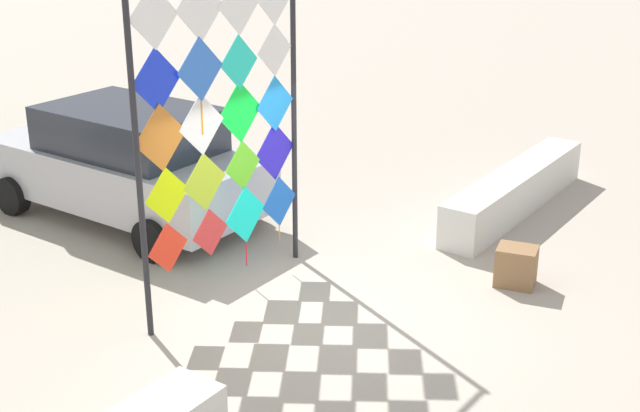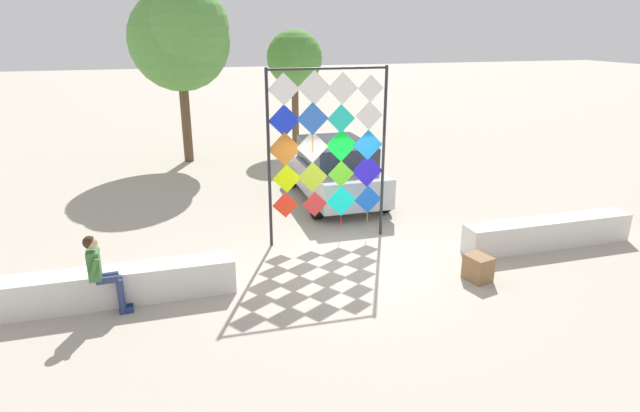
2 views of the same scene
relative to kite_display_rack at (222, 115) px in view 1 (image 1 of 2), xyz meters
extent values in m
plane|color=#ADA393|center=(0.13, -1.37, -2.32)|extent=(120.00, 120.00, 0.00)
cube|color=silver|center=(4.80, -1.80, -1.99)|extent=(4.19, 0.58, 0.66)
cylinder|color=#232328|center=(-1.35, 0.04, -0.30)|extent=(0.07, 0.07, 4.05)
cylinder|color=#232328|center=(1.36, -0.04, -0.30)|extent=(0.07, 0.07, 4.05)
cube|color=red|center=(-1.00, 0.03, -1.36)|extent=(0.62, 0.03, 0.62)
cube|color=red|center=(-0.31, 0.00, -1.39)|extent=(0.61, 0.03, 0.61)
cube|color=#0EF4DF|center=(0.34, -0.02, -1.36)|extent=(0.75, 0.03, 0.75)
cylinder|color=red|center=(0.34, -0.01, -1.91)|extent=(0.02, 0.02, 0.34)
cube|color=blue|center=(1.01, -0.04, -1.39)|extent=(0.69, 0.03, 0.69)
cylinder|color=orange|center=(1.01, -0.03, -1.84)|extent=(0.02, 0.02, 0.22)
cube|color=#D1F209|center=(-0.95, 0.03, -0.73)|extent=(0.67, 0.03, 0.67)
cube|color=#ACCE27|center=(-0.35, 0.01, -0.74)|extent=(0.72, 0.03, 0.72)
cube|color=#5DD624|center=(0.33, -0.01, -0.71)|extent=(0.64, 0.03, 0.64)
cylinder|color=#A316E5|center=(0.33, 0.00, -1.14)|extent=(0.02, 0.02, 0.21)
cube|color=#261BD1|center=(0.98, -0.01, -0.69)|extent=(0.77, 0.03, 0.77)
cube|color=orange|center=(-0.98, 0.04, -0.05)|extent=(0.77, 0.03, 0.77)
cube|color=white|center=(-0.35, 0.01, -0.04)|extent=(0.73, 0.03, 0.73)
cube|color=#0EF73B|center=(0.33, 0.01, -0.04)|extent=(0.77, 0.03, 0.77)
cube|color=#1C90F2|center=(0.97, -0.03, -0.06)|extent=(0.72, 0.03, 0.72)
cube|color=#1733E9|center=(-0.98, 0.05, 0.58)|extent=(0.72, 0.03, 0.72)
cube|color=blue|center=(-0.35, -0.01, 0.61)|extent=(0.73, 0.03, 0.73)
cylinder|color=orange|center=(-0.35, 0.00, 0.04)|extent=(0.02, 0.02, 0.40)
cube|color=#20DDC7|center=(0.31, -0.02, 0.58)|extent=(0.66, 0.03, 0.66)
cube|color=white|center=(0.98, -0.03, 0.62)|extent=(0.65, 0.03, 0.65)
cube|color=white|center=(-0.98, 0.03, 1.26)|extent=(0.70, 0.03, 0.70)
cube|color=white|center=(-0.30, 0.00, 1.28)|extent=(0.76, 0.03, 0.76)
cylinder|color=orange|center=(-0.30, 0.01, 0.74)|extent=(0.02, 0.02, 0.32)
cube|color=white|center=(0.33, -0.02, 1.25)|extent=(0.71, 0.03, 0.71)
cube|color=white|center=(1.00, -0.03, 1.23)|extent=(0.61, 0.03, 0.61)
cube|color=#B7B7BC|center=(1.14, 3.03, -1.62)|extent=(1.97, 4.53, 0.81)
cube|color=#282D38|center=(1.14, 2.87, -0.89)|extent=(1.72, 2.54, 0.65)
cylinder|color=black|center=(0.18, 4.57, -2.02)|extent=(0.24, 0.60, 0.60)
cylinder|color=black|center=(2.12, 4.56, -2.02)|extent=(0.24, 0.60, 0.60)
cylinder|color=black|center=(0.16, 1.50, -2.02)|extent=(0.24, 0.60, 0.60)
cylinder|color=black|center=(2.10, 1.49, -2.02)|extent=(0.24, 0.60, 0.60)
cube|color=olive|center=(2.29, -2.88, -2.06)|extent=(0.52, 0.58, 0.52)
camera|label=1|loc=(-7.50, -6.64, 2.63)|focal=48.85mm
camera|label=2|loc=(-3.45, -11.20, 2.52)|focal=29.55mm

